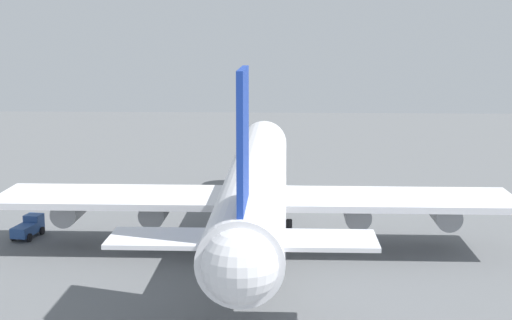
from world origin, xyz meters
TOP-DOWN VIEW (x-y plane):
  - ground_plane at (0.00, 0.00)m, footprint 262.60×262.60m
  - cargo_airplane at (-0.14, 0.00)m, footprint 65.65×56.07m
  - catering_truck at (16.67, 25.71)m, footprint 3.70×4.69m
  - baggage_tug at (0.91, 26.52)m, footprint 5.16×2.90m
  - safety_cone_nose at (29.54, -2.07)m, footprint 0.41×0.41m

SIDE VIEW (x-z plane):
  - ground_plane at x=0.00m, z-range 0.00..0.00m
  - safety_cone_nose at x=29.54m, z-range 0.00..0.59m
  - catering_truck at x=16.67m, z-range 0.00..2.06m
  - baggage_tug at x=0.91m, z-range -0.01..2.36m
  - cargo_airplane at x=-0.14m, z-range -3.84..17.18m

